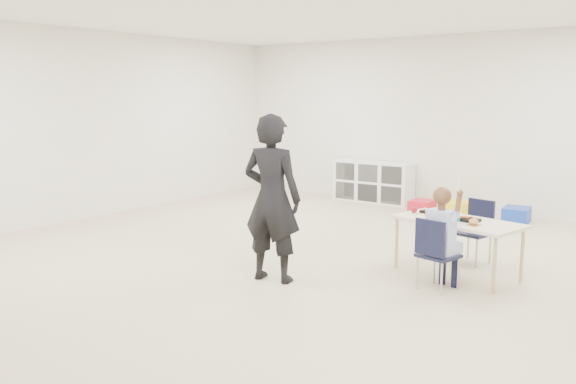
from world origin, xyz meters
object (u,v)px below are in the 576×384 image
Objects in this scene: chair_near at (438,254)px; adult at (272,198)px; child at (439,233)px; cubby_shelf at (373,182)px; table at (457,247)px.

chair_near is 0.42× the size of adult.
child is 1.64m from adult.
child is 0.78× the size of cubby_shelf.
cubby_shelf is (-2.85, 3.94, -0.20)m from child.
cubby_shelf is (-2.85, 3.94, 0.00)m from chair_near.
chair_near is at bearing -164.73° from adult.
cubby_shelf is 0.84× the size of adult.
chair_near is at bearing -54.07° from cubby_shelf.
child is (0.03, -0.56, 0.25)m from table.
adult reaches higher than chair_near.
adult is at bearing -126.34° from table.
adult reaches higher than cubby_shelf.
table is 0.82× the size of adult.
table is at bearing 105.61° from child.
cubby_shelf reaches higher than table.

